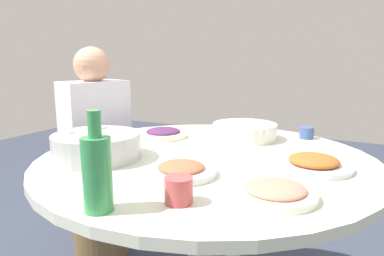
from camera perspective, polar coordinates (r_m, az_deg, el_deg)
The scene contains 13 objects.
round_dining_table at distance 1.31m, azimuth 2.31°, elevation -10.91°, with size 1.21×1.21×0.77m.
rice_bowl at distance 1.26m, azimuth -15.48°, elevation -2.80°, with size 0.31×0.31×0.10m.
soup_bowl at distance 1.54m, azimuth 8.70°, elevation -0.59°, with size 0.28×0.28×0.07m.
dish_shrimp at distance 0.91m, azimuth 13.61°, elevation -10.17°, with size 0.21×0.21×0.04m.
dish_stirfry at distance 1.18m, azimuth 19.49°, elevation -5.51°, with size 0.24×0.24×0.05m.
dish_eggplant at distance 1.55m, azimuth -4.79°, elevation -0.88°, with size 0.20×0.20×0.04m.
dish_tofu_braise at distance 1.05m, azimuth -1.81°, elevation -6.93°, with size 0.22×0.22×0.04m.
green_bottle at distance 0.82m, azimuth -15.45°, elevation -6.93°, with size 0.07×0.07×0.24m.
tea_cup_near at distance 1.50m, azimuth -12.71°, elevation -1.09°, with size 0.07×0.07×0.06m, color #C44F4B.
tea_cup_far at distance 1.61m, azimuth 18.44°, elevation -0.77°, with size 0.06×0.06×0.05m, color #3C528E.
tea_cup_side at distance 0.85m, azimuth -2.23°, elevation -10.23°, with size 0.07×0.07×0.07m, color #BC4948.
stool_for_diner_left at distance 2.13m, azimuth -14.91°, elevation -14.31°, with size 0.31×0.31×0.42m, color brown.
diner_left at distance 1.96m, azimuth -15.70°, elevation -0.18°, with size 0.43×0.42×0.76m.
Camera 1 is at (-0.50, 1.11, 1.12)m, focal length 32.20 mm.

